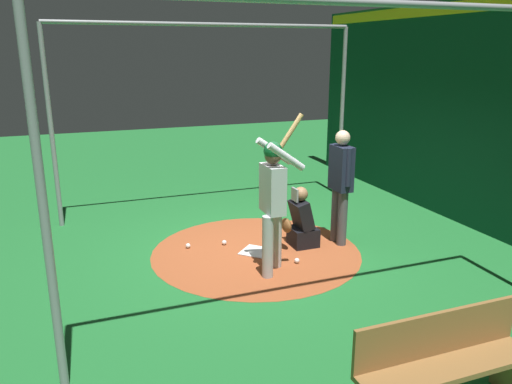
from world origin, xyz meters
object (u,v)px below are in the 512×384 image
(bench, at_px, (444,362))
(baseball_0, at_px, (224,242))
(home_plate, at_px, (256,251))
(umpire, at_px, (341,181))
(batter, at_px, (273,194))
(baseball_1, at_px, (297,261))
(baseball_2, at_px, (188,246))
(catcher, at_px, (301,223))

(bench, xyz_separation_m, baseball_0, (0.63, -4.20, -0.40))
(home_plate, xyz_separation_m, umpire, (-1.36, 0.09, 1.00))
(batter, bearing_deg, home_plate, -91.93)
(baseball_1, relative_size, baseball_2, 1.00)
(baseball_2, bearing_deg, home_plate, 151.06)
(umpire, xyz_separation_m, baseball_0, (1.73, -0.53, -0.97))
(batter, relative_size, bench, 1.31)
(home_plate, xyz_separation_m, catcher, (-0.74, 0.01, 0.36))
(home_plate, relative_size, umpire, 0.23)
(umpire, bearing_deg, baseball_2, -14.70)
(umpire, distance_m, bench, 3.87)
(batter, relative_size, baseball_2, 29.13)
(catcher, distance_m, bench, 3.77)
(batter, distance_m, baseball_1, 1.16)
(umpire, distance_m, baseball_0, 2.05)
(baseball_0, relative_size, baseball_1, 1.00)
(batter, relative_size, umpire, 1.20)
(catcher, distance_m, baseball_1, 0.75)
(batter, height_order, catcher, batter)
(baseball_1, bearing_deg, catcher, -120.04)
(umpire, bearing_deg, baseball_0, -17.16)
(home_plate, relative_size, baseball_0, 5.68)
(baseball_0, xyz_separation_m, baseball_1, (-0.77, 1.04, 0.00))
(baseball_0, relative_size, baseball_2, 1.00)
(batter, xyz_separation_m, baseball_2, (0.91, -1.23, -1.07))
(bench, bearing_deg, baseball_2, -74.34)
(batter, relative_size, baseball_1, 29.13)
(baseball_1, xyz_separation_m, baseball_2, (1.33, -1.11, 0.00))
(bench, bearing_deg, umpire, -106.70)
(catcher, relative_size, baseball_1, 12.91)
(batter, bearing_deg, baseball_0, -73.60)
(bench, distance_m, baseball_1, 3.18)
(catcher, distance_m, umpire, 0.90)
(home_plate, xyz_separation_m, baseball_1, (-0.40, 0.60, 0.03))
(home_plate, height_order, baseball_2, baseball_2)
(baseball_0, bearing_deg, baseball_2, -6.83)
(batter, bearing_deg, baseball_2, -53.57)
(home_plate, bearing_deg, bench, 94.04)
(umpire, xyz_separation_m, baseball_1, (0.96, 0.51, -0.97))
(batter, height_order, bench, batter)
(home_plate, bearing_deg, umpire, 176.33)
(catcher, bearing_deg, baseball_2, -17.37)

